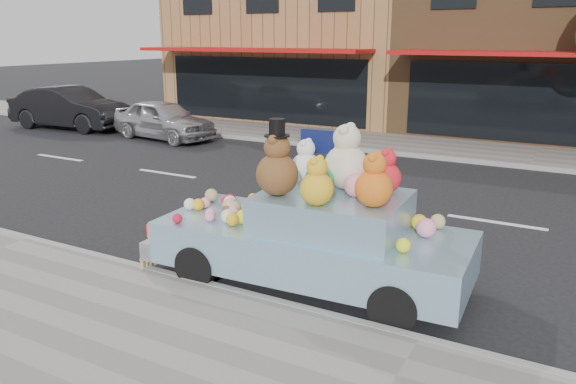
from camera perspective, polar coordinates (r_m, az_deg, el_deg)
The scene contains 9 objects.
ground at distance 11.25m, azimuth 20.39°, elevation -2.93°, with size 120.00×120.00×0.00m, color black.
far_sidewalk at distance 17.52m, azimuth 23.85°, elevation 3.30°, with size 60.00×3.00×0.12m, color gray.
near_kerb at distance 6.69m, azimuth 13.29°, elevation -14.57°, with size 60.00×0.12×0.13m, color gray.
far_kerb at distance 16.05m, azimuth 23.30°, elevation 2.36°, with size 60.00×0.12×0.13m, color gray.
storefront_left at distance 25.34m, azimuth 2.31°, elevation 16.14°, with size 10.00×9.80×7.30m.
storefront_mid at distance 22.66m, azimuth 26.34°, elevation 14.68°, with size 10.00×9.80×7.30m.
car_silver at distance 19.51m, azimuth -12.53°, elevation 7.19°, with size 1.57×3.90×1.33m, color #ADADB2.
car_dark at distance 22.76m, azimuth -21.28°, elevation 7.96°, with size 1.66×4.76×1.57m, color black.
art_car at distance 7.73m, azimuth 2.67°, elevation -3.84°, with size 4.57×1.97×2.36m.
Camera 1 is at (1.43, -10.64, 3.38)m, focal length 35.00 mm.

